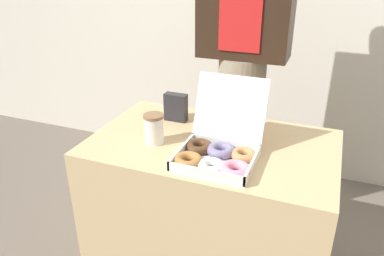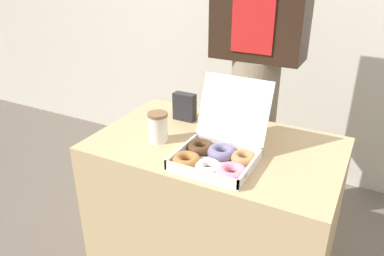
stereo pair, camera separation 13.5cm
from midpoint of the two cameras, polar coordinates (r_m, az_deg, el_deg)
table at (r=1.73m, az=5.63°, el=-13.26°), size 1.00×0.62×0.74m
donut_box at (r=1.38m, az=6.63°, el=-3.83°), size 0.33×0.35×0.28m
coffee_cup at (r=1.51m, az=-2.66°, el=0.10°), size 0.08×0.08×0.12m
napkin_holder at (r=1.70m, az=1.12°, el=3.20°), size 0.10×0.04×0.13m
person_customer at (r=1.89m, az=11.94°, el=10.03°), size 0.44×0.24×1.80m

